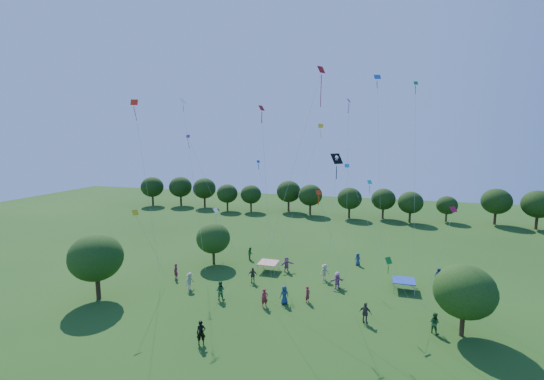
# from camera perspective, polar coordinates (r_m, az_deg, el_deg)

# --- Properties ---
(near_tree_west) EXTENTS (5.10, 5.10, 6.56)m
(near_tree_west) POSITION_cam_1_polar(r_m,az_deg,el_deg) (39.69, -25.90, -9.48)
(near_tree_west) COLOR #422B19
(near_tree_west) RESTS_ON ground
(near_tree_north) EXTENTS (4.20, 4.20, 5.26)m
(near_tree_north) POSITION_cam_1_polar(r_m,az_deg,el_deg) (46.16, -9.20, -7.46)
(near_tree_north) COLOR #422B19
(near_tree_north) RESTS_ON ground
(near_tree_east) EXTENTS (4.70, 4.70, 5.85)m
(near_tree_east) POSITION_cam_1_polar(r_m,az_deg,el_deg) (33.40, 27.99, -13.89)
(near_tree_east) COLOR #422B19
(near_tree_east) RESTS_ON ground
(treeline) EXTENTS (88.01, 8.77, 6.77)m
(treeline) POSITION_cam_1_polar(r_m,az_deg,el_deg) (74.79, 7.59, -0.83)
(treeline) COLOR #422B19
(treeline) RESTS_ON ground
(tent_red_stripe) EXTENTS (2.20, 2.20, 1.10)m
(tent_red_stripe) POSITION_cam_1_polar(r_m,az_deg,el_deg) (44.01, -0.58, -11.33)
(tent_red_stripe) COLOR red
(tent_red_stripe) RESTS_ON ground
(tent_blue) EXTENTS (2.20, 2.20, 1.10)m
(tent_blue) POSITION_cam_1_polar(r_m,az_deg,el_deg) (41.24, 19.97, -13.21)
(tent_blue) COLOR #193BA7
(tent_blue) RESTS_ON ground
(man_in_black) EXTENTS (0.84, 0.74, 1.90)m
(man_in_black) POSITION_cam_1_polar(r_m,az_deg,el_deg) (30.36, -11.07, -21.14)
(man_in_black) COLOR black
(man_in_black) RESTS_ON ground
(crowd_person_0) EXTENTS (0.86, 0.68, 1.54)m
(crowd_person_0) POSITION_cam_1_polar(r_m,az_deg,el_deg) (47.19, 13.31, -10.53)
(crowd_person_0) COLOR navy
(crowd_person_0) RESTS_ON ground
(crowd_person_1) EXTENTS (0.77, 0.69, 1.74)m
(crowd_person_1) POSITION_cam_1_polar(r_m,az_deg,el_deg) (43.20, -14.86, -12.23)
(crowd_person_1) COLOR maroon
(crowd_person_1) RESTS_ON ground
(crowd_person_2) EXTENTS (1.01, 0.66, 1.88)m
(crowd_person_2) POSITION_cam_1_polar(r_m,az_deg,el_deg) (37.20, -8.14, -15.34)
(crowd_person_2) COLOR #296032
(crowd_person_2) RESTS_ON ground
(crowd_person_3) EXTENTS (0.80, 1.27, 1.80)m
(crowd_person_3) POSITION_cam_1_polar(r_m,az_deg,el_deg) (40.09, -12.76, -13.75)
(crowd_person_3) COLOR #A89D86
(crowd_person_3) RESTS_ON ground
(crowd_person_4) EXTENTS (1.08, 0.64, 1.72)m
(crowd_person_4) POSITION_cam_1_polar(r_m,az_deg,el_deg) (40.80, -3.06, -13.21)
(crowd_person_4) COLOR #3B332F
(crowd_person_4) RESTS_ON ground
(crowd_person_5) EXTENTS (1.63, 1.09, 1.64)m
(crowd_person_5) POSITION_cam_1_polar(r_m,az_deg,el_deg) (39.89, 10.19, -13.91)
(crowd_person_5) COLOR #AF669C
(crowd_person_5) RESTS_ON ground
(crowd_person_6) EXTENTS (0.90, 0.71, 1.60)m
(crowd_person_6) POSITION_cam_1_polar(r_m,az_deg,el_deg) (44.81, 24.68, -12.06)
(crowd_person_6) COLOR #1A244D
(crowd_person_6) RESTS_ON ground
(crowd_person_7) EXTENTS (0.59, 0.70, 1.60)m
(crowd_person_7) POSITION_cam_1_polar(r_m,az_deg,el_deg) (36.53, 5.61, -15.99)
(crowd_person_7) COLOR maroon
(crowd_person_7) RESTS_ON ground
(crowd_person_8) EXTENTS (0.97, 0.86, 1.73)m
(crowd_person_8) POSITION_cam_1_polar(r_m,az_deg,el_deg) (34.06, 24.11, -18.46)
(crowd_person_8) COLOR #285E2B
(crowd_person_8) RESTS_ON ground
(crowd_person_9) EXTENTS (1.16, 0.77, 1.63)m
(crowd_person_9) POSITION_cam_1_polar(r_m,az_deg,el_deg) (40.43, 10.24, -13.61)
(crowd_person_9) COLOR #AF9B8C
(crowd_person_9) RESTS_ON ground
(crowd_person_10) EXTENTS (1.17, 0.75, 1.83)m
(crowd_person_10) POSITION_cam_1_polar(r_m,az_deg,el_deg) (33.71, 14.45, -18.18)
(crowd_person_10) COLOR #453D37
(crowd_person_10) RESTS_ON ground
(crowd_person_11) EXTENTS (1.71, 1.50, 1.81)m
(crowd_person_11) POSITION_cam_1_polar(r_m,az_deg,el_deg) (43.89, 2.31, -11.57)
(crowd_person_11) COLOR #9F5C86
(crowd_person_11) RESTS_ON ground
(crowd_person_12) EXTENTS (0.99, 0.91, 1.79)m
(crowd_person_12) POSITION_cam_1_polar(r_m,az_deg,el_deg) (36.06, 1.95, -16.12)
(crowd_person_12) COLOR navy
(crowd_person_12) RESTS_ON ground
(crowd_person_13) EXTENTS (0.78, 0.72, 1.75)m
(crowd_person_13) POSITION_cam_1_polar(r_m,az_deg,el_deg) (35.51, -1.17, -16.56)
(crowd_person_13) COLOR maroon
(crowd_person_13) RESTS_ON ground
(crowd_person_14) EXTENTS (0.74, 0.92, 1.65)m
(crowd_person_14) POSITION_cam_1_polar(r_m,az_deg,el_deg) (48.08, -3.40, -9.89)
(crowd_person_14) COLOR #285F2B
(crowd_person_14) RESTS_ON ground
(crowd_person_15) EXTENTS (1.26, 1.22, 1.85)m
(crowd_person_15) POSITION_cam_1_polar(r_m,az_deg,el_deg) (41.81, 8.26, -12.65)
(crowd_person_15) COLOR #A7A285
(crowd_person_15) RESTS_ON ground
(pirate_kite) EXTENTS (1.12, 2.82, 13.05)m
(pirate_kite) POSITION_cam_1_polar(r_m,az_deg,el_deg) (32.99, 10.08, 4.32)
(pirate_kite) COLOR black
(red_high_kite) EXTENTS (5.89, 2.64, 21.23)m
(red_high_kite) POSITION_cam_1_polar(r_m,az_deg,el_deg) (36.11, 6.21, 12.79)
(red_high_kite) COLOR red
(small_kite_0) EXTENTS (1.71, 2.36, 9.58)m
(small_kite_0) POSITION_cam_1_polar(r_m,az_deg,el_deg) (29.71, 25.60, -6.44)
(small_kite_0) COLOR #BB0B32
(small_kite_1) EXTENTS (3.07, 1.28, 9.90)m
(small_kite_1) POSITION_cam_1_polar(r_m,az_deg,el_deg) (32.51, 8.24, -3.87)
(small_kite_1) COLOR #EF350C
(small_kite_2) EXTENTS (1.04, 5.69, 7.94)m
(small_kite_2) POSITION_cam_1_polar(r_m,az_deg,el_deg) (36.44, -19.87, -5.10)
(small_kite_2) COLOR yellow
(small_kite_3) EXTENTS (1.12, 0.56, 20.20)m
(small_kite_3) POSITION_cam_1_polar(r_m,az_deg,el_deg) (41.36, 21.54, 7.15)
(small_kite_3) COLOR #178140
(small_kite_4) EXTENTS (2.40, 0.39, 11.79)m
(small_kite_4) POSITION_cam_1_polar(r_m,az_deg,el_deg) (43.52, -1.40, 0.32)
(small_kite_4) COLOR blue
(small_kite_5) EXTENTS (0.55, 2.10, 18.22)m
(small_kite_5) POSITION_cam_1_polar(r_m,az_deg,el_deg) (36.52, 11.80, 5.75)
(small_kite_5) COLOR purple
(small_kite_6) EXTENTS (3.69, 2.48, 5.00)m
(small_kite_6) POSITION_cam_1_polar(r_m,az_deg,el_deg) (49.49, -8.62, -3.79)
(small_kite_6) COLOR silver
(small_kite_7) EXTENTS (5.24, 5.90, 11.12)m
(small_kite_7) POSITION_cam_1_polar(r_m,az_deg,el_deg) (46.75, 12.66, 1.00)
(small_kite_7) COLOR #0C7CB9
(small_kite_8) EXTENTS (1.62, 1.59, 17.32)m
(small_kite_8) POSITION_cam_1_polar(r_m,az_deg,el_deg) (33.00, -1.28, 6.17)
(small_kite_8) COLOR #BE0B0B
(small_kite_9) EXTENTS (1.73, 4.93, 17.81)m
(small_kite_9) POSITION_cam_1_polar(r_m,az_deg,el_deg) (35.84, -19.97, 6.90)
(small_kite_9) COLOR #FE270D
(small_kite_10) EXTENTS (4.34, 5.87, 16.20)m
(small_kite_10) POSITION_cam_1_polar(r_m,az_deg,el_deg) (46.31, 6.47, 6.17)
(small_kite_10) COLOR yellow
(small_kite_11) EXTENTS (2.87, 1.11, 4.52)m
(small_kite_11) POSITION_cam_1_polar(r_m,az_deg,el_deg) (32.59, 18.17, -11.28)
(small_kite_11) COLOR #17821E
(small_kite_12) EXTENTS (1.69, 1.01, 21.01)m
(small_kite_12) POSITION_cam_1_polar(r_m,az_deg,el_deg) (40.99, 16.32, 10.77)
(small_kite_12) COLOR #1149AE
(small_kite_13) EXTENTS (4.82, 3.13, 14.79)m
(small_kite_13) POSITION_cam_1_polar(r_m,az_deg,el_deg) (44.96, -11.08, 3.24)
(small_kite_13) COLOR #871996
(small_kite_14) EXTENTS (3.46, 2.26, 18.76)m
(small_kite_14) POSITION_cam_1_polar(r_m,az_deg,el_deg) (41.51, -13.22, 9.03)
(small_kite_14) COLOR silver
(small_kite_15) EXTENTS (2.46, 5.60, 9.18)m
(small_kite_15) POSITION_cam_1_polar(r_m,az_deg,el_deg) (46.48, 15.39, -0.78)
(small_kite_15) COLOR #0DCFAE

